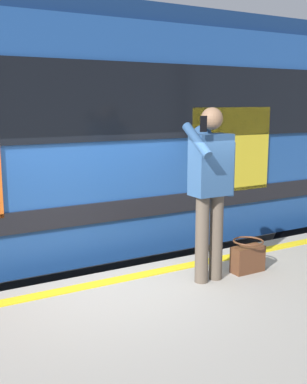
# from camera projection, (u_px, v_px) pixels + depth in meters

# --- Properties ---
(ground_plane) EXTENTS (24.57, 24.57, 0.00)m
(ground_plane) POSITION_uv_depth(u_px,v_px,m) (111.00, 356.00, 5.42)
(ground_plane) COLOR #3D3D3F
(safety_line) EXTENTS (16.06, 0.16, 0.01)m
(safety_line) POSITION_uv_depth(u_px,v_px,m) (121.00, 279.00, 4.97)
(safety_line) COLOR yellow
(safety_line) RESTS_ON platform
(track_rail_near) EXTENTS (21.30, 0.08, 0.16)m
(track_rail_near) POSITION_uv_depth(u_px,v_px,m) (77.00, 313.00, 6.34)
(track_rail_near) COLOR slate
(track_rail_near) RESTS_ON ground
(track_rail_far) EXTENTS (21.30, 0.08, 0.16)m
(track_rail_far) POSITION_uv_depth(u_px,v_px,m) (45.00, 279.00, 7.56)
(track_rail_far) COLOR slate
(track_rail_far) RESTS_ON ground
(train_carriage) EXTENTS (10.55, 2.74, 3.89)m
(train_carriage) POSITION_uv_depth(u_px,v_px,m) (66.00, 131.00, 6.59)
(train_carriage) COLOR #1E478C
(train_carriage) RESTS_ON ground
(passenger) EXTENTS (0.57, 0.55, 1.79)m
(passenger) POSITION_uv_depth(u_px,v_px,m) (210.00, 180.00, 4.76)
(passenger) COLOR brown
(passenger) RESTS_ON platform
(handbag) EXTENTS (0.37, 0.34, 0.36)m
(handbag) POSITION_uv_depth(u_px,v_px,m) (248.00, 257.00, 5.17)
(handbag) COLOR #59331E
(handbag) RESTS_ON platform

